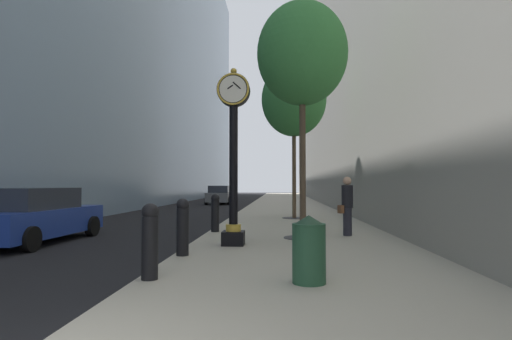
{
  "coord_description": "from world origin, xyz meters",
  "views": [
    {
      "loc": [
        2.33,
        -2.61,
        1.67
      ],
      "look_at": [
        0.86,
        22.43,
        2.57
      ],
      "focal_mm": 28.49,
      "sensor_mm": 36.0,
      "label": 1
    }
  ],
  "objects": [
    {
      "name": "sidewalk_right",
      "position": [
        2.87,
        30.0,
        0.07
      ],
      "size": [
        5.75,
        80.0,
        0.14
      ],
      "primitive_type": "cube",
      "color": "#ADA593",
      "rests_on": "ground"
    },
    {
      "name": "street_tree_near",
      "position": [
        2.99,
        9.08,
        5.44
      ],
      "size": [
        2.62,
        2.62,
        6.83
      ],
      "color": "#333335",
      "rests_on": "sidewalk_right"
    },
    {
      "name": "building_block_left",
      "position": [
        -11.36,
        30.0,
        16.52
      ],
      "size": [
        9.0,
        80.0,
        33.04
      ],
      "color": "#758EA8",
      "rests_on": "ground"
    },
    {
      "name": "street_clock",
      "position": [
        1.15,
        7.62,
        2.62
      ],
      "size": [
        0.84,
        0.55,
        4.51
      ],
      "color": "black",
      "rests_on": "sidewalk_right"
    },
    {
      "name": "bollard_fourth",
      "position": [
        0.23,
        10.49,
        0.78
      ],
      "size": [
        0.28,
        0.28,
        1.23
      ],
      "color": "black",
      "rests_on": "sidewalk_right"
    },
    {
      "name": "car_blue_near",
      "position": [
        -4.7,
        8.64,
        0.77
      ],
      "size": [
        2.15,
        4.69,
        1.57
      ],
      "color": "navy",
      "rests_on": "ground"
    },
    {
      "name": "bollard_second",
      "position": [
        0.23,
        6.07,
        0.78
      ],
      "size": [
        0.28,
        0.28,
        1.23
      ],
      "color": "black",
      "rests_on": "sidewalk_right"
    },
    {
      "name": "pedestrian_walking",
      "position": [
        4.34,
        9.71,
        1.08
      ],
      "size": [
        0.52,
        0.44,
        1.77
      ],
      "color": "#23232D",
      "rests_on": "sidewalk_right"
    },
    {
      "name": "street_tree_mid_near",
      "position": [
        2.99,
        15.98,
        5.57
      ],
      "size": [
        2.97,
        2.97,
        7.16
      ],
      "color": "#333335",
      "rests_on": "sidewalk_right"
    },
    {
      "name": "ground_plane",
      "position": [
        0.0,
        27.0,
        0.0
      ],
      "size": [
        110.0,
        110.0,
        0.0
      ],
      "primitive_type": "plane",
      "color": "black",
      "rests_on": "ground"
    },
    {
      "name": "bollard_nearest",
      "position": [
        0.23,
        3.86,
        0.78
      ],
      "size": [
        0.28,
        0.28,
        1.23
      ],
      "color": "black",
      "rests_on": "sidewalk_right"
    },
    {
      "name": "car_grey_mid",
      "position": [
        -2.78,
        32.14,
        0.77
      ],
      "size": [
        2.19,
        4.35,
        1.58
      ],
      "color": "slate",
      "rests_on": "ground"
    },
    {
      "name": "trash_bin",
      "position": [
        2.78,
        3.77,
        0.68
      ],
      "size": [
        0.53,
        0.53,
        1.05
      ],
      "color": "#234C33",
      "rests_on": "sidewalk_right"
    }
  ]
}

